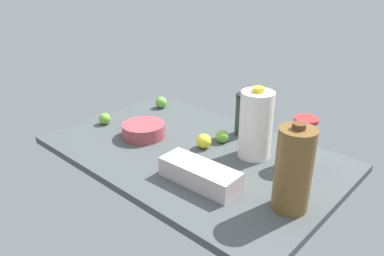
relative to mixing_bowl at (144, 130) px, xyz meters
The scene contains 11 objects.
countertop 25.61cm from the mixing_bowl, 168.92° to the right, with size 120.00×76.00×3.00cm, color #424849.
mixing_bowl is the anchor object (origin of this frame).
milk_jug 50.75cm from the mixing_bowl, 158.50° to the right, with size 12.97×12.97×28.76cm.
egg_carton 45.25cm from the mixing_bowl, 164.74° to the left, with size 29.77×10.92×7.22cm, color beige.
chocolate_milk_jug 74.94cm from the mixing_bowl, behind, with size 11.50×11.50×29.28cm.
shaker_bottle 44.90cm from the mixing_bowl, 134.21° to the right, with size 7.48×7.48×19.13cm.
tumbler_cup 68.44cm from the mixing_bowl, 158.27° to the right, with size 9.00×9.00×19.03cm.
lime_far_back 35.85cm from the mixing_bowl, 55.85° to the right, with size 6.01×6.01×6.01cm, color #63B540.
lime_beside_bowl 24.51cm from the mixing_bowl, ahead, with size 5.49×5.49×5.49cm, color #69AB33.
lemon_by_jug 28.71cm from the mixing_bowl, 160.40° to the right, with size 6.22×6.22×6.22cm, color yellow.
lime_near_front 34.99cm from the mixing_bowl, 147.19° to the right, with size 5.46×5.46×5.46cm, color #65A833.
Camera 1 is at (-92.95, 101.79, 75.25)cm, focal length 35.00 mm.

